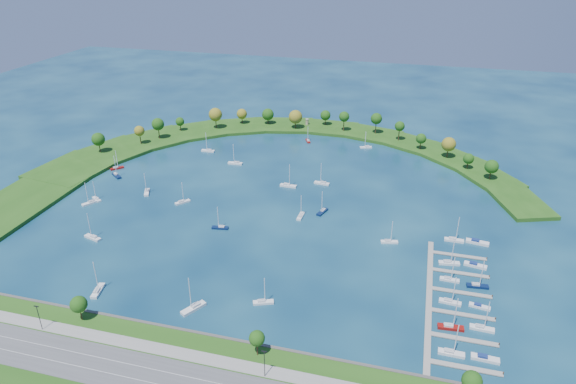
% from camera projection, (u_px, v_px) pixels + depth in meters
% --- Properties ---
extents(ground, '(700.00, 700.00, 0.00)m').
position_uv_depth(ground, '(276.00, 202.00, 263.37)').
color(ground, '#082746').
rests_on(ground, ground).
extents(south_shoreline, '(420.00, 43.10, 11.60)m').
position_uv_depth(south_shoreline, '(164.00, 377.00, 156.63)').
color(south_shoreline, '#224C14').
rests_on(south_shoreline, ground).
extents(breakwater, '(286.74, 247.64, 2.00)m').
position_uv_depth(breakwater, '(227.00, 157.00, 315.88)').
color(breakwater, '#224C14').
rests_on(breakwater, ground).
extents(breakwater_trees, '(240.36, 96.23, 14.76)m').
position_uv_depth(breakwater_trees, '(291.00, 126.00, 338.53)').
color(breakwater_trees, '#382314').
rests_on(breakwater_trees, breakwater).
extents(harbor_tower, '(2.60, 2.60, 4.23)m').
position_uv_depth(harbor_tower, '(307.00, 122.00, 366.52)').
color(harbor_tower, gray).
rests_on(harbor_tower, breakwater).
extents(dock_system, '(24.28, 82.00, 1.60)m').
position_uv_depth(dock_system, '(449.00, 301.00, 190.55)').
color(dock_system, gray).
rests_on(dock_system, ground).
extents(moored_boat_0, '(7.86, 3.78, 11.14)m').
position_uv_depth(moored_boat_0, '(389.00, 241.00, 227.51)').
color(moored_boat_0, white).
rests_on(moored_boat_0, ground).
extents(moored_boat_1, '(7.98, 4.84, 11.35)m').
position_uv_depth(moored_boat_1, '(263.00, 301.00, 189.57)').
color(moored_boat_1, white).
rests_on(moored_boat_1, ground).
extents(moored_boat_2, '(7.31, 9.89, 14.45)m').
position_uv_depth(moored_boat_2, '(194.00, 307.00, 186.39)').
color(moored_boat_2, white).
rests_on(moored_boat_2, ground).
extents(moored_boat_3, '(9.22, 2.88, 13.43)m').
position_uv_depth(moored_boat_3, '(288.00, 185.00, 279.23)').
color(moored_boat_3, white).
rests_on(moored_boat_3, ground).
extents(moored_boat_4, '(8.47, 7.33, 12.93)m').
position_uv_depth(moored_boat_4, '(116.00, 175.00, 291.29)').
color(moored_boat_4, '#0A1A40').
rests_on(moored_boat_4, ground).
extents(moored_boat_5, '(6.76, 7.51, 11.64)m').
position_uv_depth(moored_boat_5, '(182.00, 201.00, 261.90)').
color(moored_boat_5, white).
rests_on(moored_boat_5, ground).
extents(moored_boat_6, '(8.70, 2.59, 12.72)m').
position_uv_depth(moored_boat_6, '(208.00, 150.00, 325.50)').
color(moored_boat_6, white).
rests_on(moored_boat_6, ground).
extents(moored_boat_7, '(4.39, 9.37, 13.28)m').
position_uv_depth(moored_boat_7, '(98.00, 290.00, 195.55)').
color(moored_boat_7, white).
rests_on(moored_boat_7, ground).
extents(moored_boat_8, '(4.72, 8.49, 12.02)m').
position_uv_depth(moored_boat_8, '(322.00, 211.00, 252.56)').
color(moored_boat_8, '#0A1A40').
rests_on(moored_boat_8, ground).
extents(moored_boat_9, '(8.86, 2.82, 12.88)m').
position_uv_depth(moored_boat_9, '(235.00, 163.00, 307.37)').
color(moored_boat_9, white).
rests_on(moored_boat_9, ground).
extents(moored_boat_10, '(4.81, 7.34, 10.52)m').
position_uv_depth(moored_boat_10, '(308.00, 140.00, 341.72)').
color(moored_boat_10, maroon).
rests_on(moored_boat_10, ground).
extents(moored_boat_11, '(8.73, 3.33, 12.52)m').
position_uv_depth(moored_boat_11, '(322.00, 183.00, 282.09)').
color(moored_boat_11, white).
rests_on(moored_boat_11, ground).
extents(moored_boat_12, '(6.92, 7.19, 11.46)m').
position_uv_depth(moored_boat_12, '(117.00, 168.00, 300.80)').
color(moored_boat_12, maroon).
rests_on(moored_boat_12, ground).
extents(moored_boat_13, '(7.91, 4.77, 11.25)m').
position_uv_depth(moored_boat_13, '(366.00, 147.00, 331.18)').
color(moored_boat_13, white).
rests_on(moored_boat_13, ground).
extents(moored_boat_14, '(7.11, 5.43, 10.47)m').
position_uv_depth(moored_boat_14, '(97.00, 199.00, 264.97)').
color(moored_boat_14, white).
rests_on(moored_boat_14, ground).
extents(moored_boat_15, '(5.53, 8.54, 12.23)m').
position_uv_depth(moored_boat_15, '(147.00, 192.00, 272.12)').
color(moored_boat_15, white).
rests_on(moored_boat_15, ground).
extents(moored_boat_16, '(2.37, 7.95, 11.62)m').
position_uv_depth(moored_boat_16, '(301.00, 216.00, 248.57)').
color(moored_boat_16, white).
rests_on(moored_boat_16, ground).
extents(moored_boat_17, '(8.04, 3.32, 11.46)m').
position_uv_depth(moored_boat_17, '(220.00, 227.00, 238.65)').
color(moored_boat_17, '#0A1A40').
rests_on(moored_boat_17, ground).
extents(moored_boat_18, '(9.08, 4.80, 12.86)m').
position_uv_depth(moored_boat_18, '(93.00, 237.00, 230.58)').
color(moored_boat_18, white).
rests_on(moored_boat_18, ground).
extents(moored_boat_19, '(6.26, 8.26, 12.14)m').
position_uv_depth(moored_boat_19, '(90.00, 202.00, 261.14)').
color(moored_boat_19, white).
rests_on(moored_boat_19, ground).
extents(docked_boat_0, '(8.55, 2.55, 12.51)m').
position_uv_depth(docked_boat_0, '(451.00, 352.00, 166.16)').
color(docked_boat_0, white).
rests_on(docked_boat_0, ground).
extents(docked_boat_1, '(8.96, 2.87, 1.81)m').
position_uv_depth(docked_boat_1, '(485.00, 358.00, 164.16)').
color(docked_boat_1, white).
rests_on(docked_boat_1, ground).
extents(docked_boat_2, '(9.10, 3.21, 13.12)m').
position_uv_depth(docked_boat_2, '(451.00, 327.00, 177.19)').
color(docked_boat_2, maroon).
rests_on(docked_boat_2, ground).
extents(docked_boat_3, '(8.40, 2.70, 12.21)m').
position_uv_depth(docked_boat_3, '(482.00, 328.00, 176.75)').
color(docked_boat_3, white).
rests_on(docked_boat_3, ground).
extents(docked_boat_4, '(8.21, 2.96, 11.82)m').
position_uv_depth(docked_boat_4, '(450.00, 301.00, 189.65)').
color(docked_boat_4, white).
rests_on(docked_boat_4, ground).
extents(docked_boat_5, '(7.78, 3.24, 1.54)m').
position_uv_depth(docked_boat_5, '(479.00, 306.00, 187.56)').
color(docked_boat_5, white).
rests_on(docked_boat_5, ground).
extents(docked_boat_6, '(7.64, 2.41, 11.12)m').
position_uv_depth(docked_boat_6, '(449.00, 279.00, 202.20)').
color(docked_boat_6, white).
rests_on(docked_boat_6, ground).
extents(docked_boat_7, '(8.51, 3.19, 12.22)m').
position_uv_depth(docked_boat_7, '(477.00, 285.00, 198.42)').
color(docked_boat_7, '#0A1A40').
rests_on(docked_boat_7, ground).
extents(docked_boat_8, '(8.86, 3.72, 12.63)m').
position_uv_depth(docked_boat_8, '(449.00, 262.00, 212.48)').
color(docked_boat_8, white).
rests_on(docked_boat_8, ground).
extents(docked_boat_9, '(9.39, 4.06, 1.85)m').
position_uv_depth(docked_boat_9, '(475.00, 265.00, 211.09)').
color(docked_boat_9, white).
rests_on(docked_boat_9, ground).
extents(docked_boat_10, '(8.51, 2.42, 12.49)m').
position_uv_depth(docked_boat_10, '(454.00, 239.00, 228.74)').
color(docked_boat_10, white).
rests_on(docked_boat_10, ground).
extents(docked_boat_11, '(10.14, 4.07, 2.01)m').
position_uv_depth(docked_boat_11, '(477.00, 242.00, 227.09)').
color(docked_boat_11, white).
rests_on(docked_boat_11, ground).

